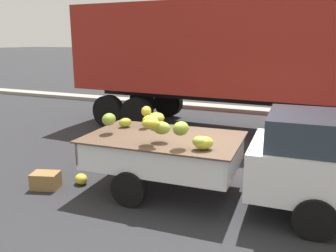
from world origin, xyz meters
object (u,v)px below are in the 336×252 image
object	(u,v)px
semi_trailer	(260,51)
pickup_truck	(274,159)
produce_crate	(46,180)
fallen_banana_bunch_near_tailgate	(81,179)

from	to	relation	value
semi_trailer	pickup_truck	bearing A→B (deg)	-75.80
pickup_truck	produce_crate	bearing A→B (deg)	-170.04
pickup_truck	fallen_banana_bunch_near_tailgate	world-z (taller)	pickup_truck
pickup_truck	fallen_banana_bunch_near_tailgate	distance (m)	3.79
pickup_truck	semi_trailer	bearing A→B (deg)	100.03
semi_trailer	produce_crate	size ratio (longest dim) A/B	23.19
fallen_banana_bunch_near_tailgate	produce_crate	bearing A→B (deg)	-139.22
produce_crate	semi_trailer	bearing A→B (deg)	61.94
semi_trailer	fallen_banana_bunch_near_tailgate	distance (m)	6.42
semi_trailer	fallen_banana_bunch_near_tailgate	size ratio (longest dim) A/B	39.49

